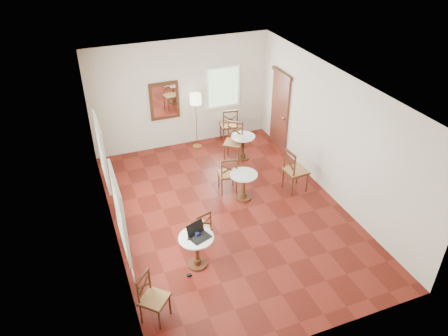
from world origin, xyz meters
name	(u,v)px	position (x,y,z in m)	size (l,w,h in m)	color
ground	(229,212)	(0.00, 0.00, 0.00)	(7.00, 7.00, 0.00)	#611810
room_shell	(222,133)	(-0.06, 0.27, 1.89)	(5.02, 7.02, 3.01)	beige
cafe_table_near	(197,248)	(-1.18, -1.32, 0.43)	(0.66, 0.66, 0.70)	#492412
cafe_table_mid	(244,183)	(0.51, 0.37, 0.42)	(0.64, 0.64, 0.68)	#492412
cafe_table_back	(243,145)	(1.24, 2.09, 0.42)	(0.64, 0.64, 0.68)	#492412
chair_near_a	(200,228)	(-0.93, -0.78, 0.43)	(0.49, 0.49, 0.86)	#492412
chair_near_b	(153,298)	(-2.23, -2.23, 0.46)	(0.60, 0.60, 0.93)	#492412
chair_mid_a	(228,174)	(0.30, 0.81, 0.47)	(0.50, 0.50, 0.94)	#492412
chair_mid_b	(295,171)	(1.79, 0.27, 0.54)	(0.54, 0.54, 1.09)	#492412
chair_back_a	(229,125)	(1.26, 3.14, 0.52)	(0.54, 0.54, 1.04)	#492412
chair_back_b	(234,142)	(1.00, 2.16, 0.51)	(0.66, 0.66, 1.03)	#492412
floor_lamp	(196,103)	(0.28, 3.15, 1.35)	(0.31, 0.31, 1.60)	#BF8C3F
laptop	(198,233)	(-1.14, -1.31, 0.77)	(0.45, 0.42, 0.26)	black
mouse	(190,239)	(-1.31, -1.34, 0.72)	(0.10, 0.06, 0.04)	black
navy_mug	(197,235)	(-1.15, -1.32, 0.75)	(0.12, 0.08, 0.09)	#101436
water_glass	(195,234)	(-1.19, -1.28, 0.75)	(0.06, 0.06, 0.09)	white
power_adapter	(189,275)	(-1.41, -1.54, 0.02)	(0.09, 0.05, 0.03)	black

